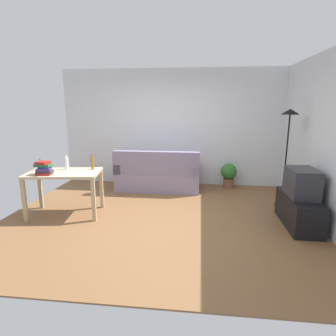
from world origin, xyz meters
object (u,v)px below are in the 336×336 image
desk (64,178)px  bottle_amber (92,163)px  tv (302,183)px  couch (158,176)px  potted_plant (229,174)px  tv_stand (299,211)px  torchiere_lamp (288,131)px  bottle_tall (40,165)px  book_stack (44,168)px  bottle_clear (66,163)px

desk → bottle_amber: bottle_amber is taller
tv → desk: (-3.89, 0.03, -0.05)m
couch → tv: bearing=146.4°
tv → potted_plant: size_ratio=1.05×
tv_stand → torchiere_lamp: bearing=0.0°
bottle_tall → book_stack: bearing=-51.9°
tv → torchiere_lamp: size_ratio=0.33×
tv_stand → potted_plant: bearing=24.7°
tv_stand → couch: bearing=56.3°
desk → potted_plant: size_ratio=2.25×
bottle_tall → book_stack: size_ratio=0.71×
couch → bottle_clear: bottle_clear is taller
couch → tv: same height
potted_plant → bottle_amber: bottle_amber is taller
couch → bottle_tall: bearing=39.7°
desk → potted_plant: desk is taller
book_stack → bottle_clear: bearing=65.7°
desk → tv: bearing=-8.4°
bottle_clear → book_stack: size_ratio=0.90×
couch → potted_plant: couch is taller
desk → tv_stand: bearing=-8.4°
tv_stand → potted_plant: (-0.91, 1.98, 0.09)m
tv_stand → bottle_tall: (-4.35, 0.13, 0.61)m
desk → bottle_amber: size_ratio=4.66×
torchiere_lamp → book_stack: bearing=-165.2°
bottle_amber → book_stack: bottle_amber is taller
desk → bottle_tall: (-0.47, 0.10, 0.20)m
couch → tv: (2.51, -1.67, 0.39)m
bottle_clear → bottle_amber: 0.46m
tv → torchiere_lamp: (-0.00, 0.90, 0.71)m
bottle_tall → bottle_clear: bottle_clear is taller
tv → book_stack: (-4.11, -0.18, 0.17)m
tv_stand → bottle_amber: bearing=85.6°
couch → desk: (-1.38, -1.64, 0.34)m
desk → potted_plant: 3.57m
potted_plant → book_stack: bearing=-145.9°
bottle_clear → torchiere_lamp: bearing=9.8°
torchiere_lamp → bottle_clear: torchiere_lamp is taller
tv → bottle_amber: bearing=85.6°
potted_plant → desk: bearing=-146.8°
couch → tv_stand: couch is taller
tv_stand → bottle_tall: bearing=88.3°
tv → bottle_tall: (-4.35, 0.13, 0.15)m
tv → potted_plant: tv is taller
tv → bottle_tall: bearing=88.3°
potted_plant → book_stack: size_ratio=1.99×
torchiere_lamp → bottle_amber: size_ratio=6.56×
torchiere_lamp → couch: bearing=163.0°
torchiere_lamp → potted_plant: bearing=130.2°
tv_stand → bottle_clear: 3.97m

